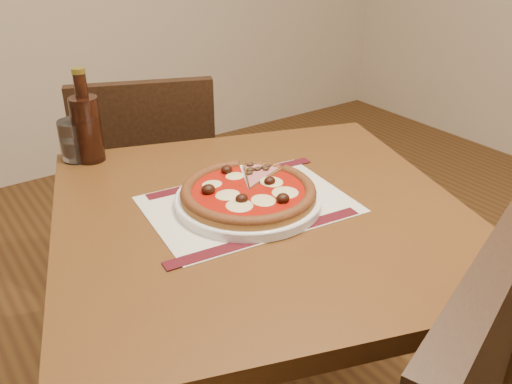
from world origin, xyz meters
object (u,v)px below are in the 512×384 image
(chair_far, at_px, (149,185))
(table, at_px, (262,252))
(pizza, at_px, (248,191))
(plate, at_px, (248,200))
(bottle, at_px, (87,126))
(water_glass, at_px, (77,140))

(chair_far, bearing_deg, table, 106.97)
(pizza, bearing_deg, chair_far, 83.78)
(plate, distance_m, bottle, 0.44)
(table, height_order, pizza, pizza)
(table, xyz_separation_m, chair_far, (0.06, 0.71, -0.16))
(chair_far, bearing_deg, pizza, 105.77)
(table, bearing_deg, bottle, 114.29)
(table, relative_size, water_glass, 10.62)
(chair_far, bearing_deg, plate, 105.79)
(plate, bearing_deg, table, -68.85)
(plate, relative_size, bottle, 1.34)
(pizza, bearing_deg, plate, 41.16)
(bottle, bearing_deg, pizza, -65.53)
(pizza, bearing_deg, water_glass, 115.62)
(water_glass, bearing_deg, chair_far, 43.12)
(chair_far, distance_m, bottle, 0.51)
(plate, height_order, bottle, bottle)
(chair_far, bearing_deg, bottle, 69.96)
(table, distance_m, bottle, 0.51)
(water_glass, bearing_deg, pizza, -64.38)
(table, height_order, plate, plate)
(chair_far, relative_size, plate, 2.91)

